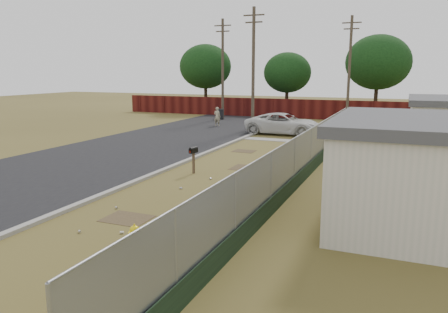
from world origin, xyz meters
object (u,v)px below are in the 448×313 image
at_px(trash_bin, 220,114).
at_px(mailbox, 193,152).
at_px(pedestrian, 217,117).
at_px(fire_hydrant, 135,242).
at_px(pickup_truck, 284,124).

bearing_deg(trash_bin, mailbox, -69.98).
bearing_deg(pedestrian, fire_hydrant, 113.42).
relative_size(pickup_truck, pedestrian, 3.44).
bearing_deg(mailbox, pickup_truck, 87.83).
relative_size(mailbox, trash_bin, 1.24).
xyz_separation_m(pickup_truck, trash_bin, (-7.92, 7.15, -0.26)).
bearing_deg(fire_hydrant, pedestrian, 109.08).
distance_m(fire_hydrant, pedestrian, 25.41).
bearing_deg(pickup_truck, mailbox, 177.70).
relative_size(fire_hydrant, pickup_truck, 0.16).
xyz_separation_m(fire_hydrant, pickup_truck, (-2.14, 21.61, 0.35)).
bearing_deg(mailbox, fire_hydrant, -72.55).
relative_size(pickup_truck, trash_bin, 5.65).
distance_m(mailbox, trash_bin, 21.68).
distance_m(mailbox, pickup_truck, 13.22).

